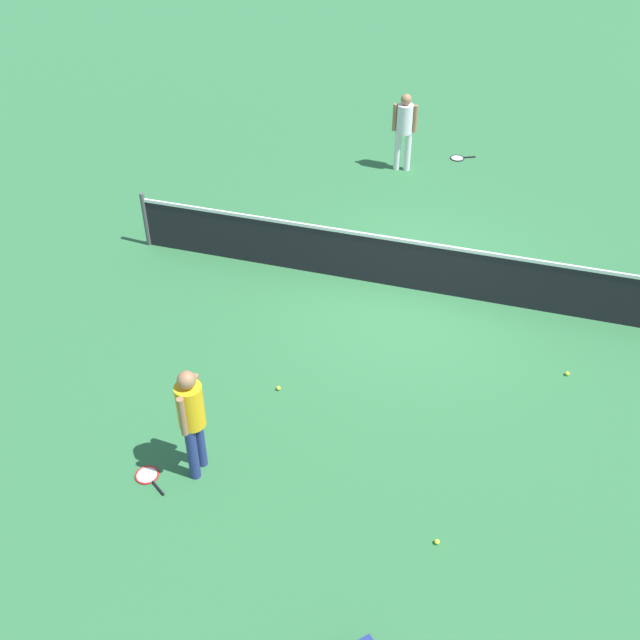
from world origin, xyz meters
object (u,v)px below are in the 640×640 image
at_px(tennis_ball_midcourt, 567,374).
at_px(tennis_racket_far_player, 458,158).
at_px(tennis_ball_near_player, 437,542).
at_px(player_near_side, 191,415).
at_px(player_far_side, 404,126).
at_px(tennis_racket_near_player, 148,476).
at_px(tennis_ball_by_net, 279,388).

bearing_deg(tennis_ball_midcourt, tennis_racket_far_player, 111.43).
bearing_deg(tennis_ball_near_player, tennis_ball_midcourt, 68.98).
xyz_separation_m(player_near_side, tennis_racket_far_player, (1.89, 10.06, -1.00)).
distance_m(player_far_side, tennis_ball_midcourt, 7.07).
relative_size(tennis_racket_near_player, tennis_racket_far_player, 0.97).
relative_size(tennis_racket_far_player, tennis_ball_midcourt, 9.10).
bearing_deg(tennis_ball_by_net, player_near_side, -106.00).
distance_m(player_far_side, tennis_racket_near_player, 9.64).
relative_size(player_near_side, tennis_racket_near_player, 2.93).
bearing_deg(tennis_racket_near_player, tennis_ball_by_net, 62.08).
height_order(tennis_racket_far_player, tennis_ball_near_player, tennis_ball_near_player).
bearing_deg(tennis_ball_midcourt, tennis_ball_by_net, -159.10).
xyz_separation_m(player_far_side, tennis_ball_midcourt, (3.78, -5.90, -0.98)).
xyz_separation_m(player_far_side, tennis_ball_near_player, (2.42, -9.43, -0.98)).
height_order(tennis_racket_near_player, tennis_ball_by_net, tennis_ball_by_net).
xyz_separation_m(tennis_racket_near_player, tennis_ball_midcourt, (5.13, 3.59, 0.02)).
xyz_separation_m(tennis_ball_near_player, tennis_ball_midcourt, (1.36, 3.53, 0.00)).
bearing_deg(tennis_racket_near_player, tennis_ball_midcourt, 35.00).
xyz_separation_m(player_near_side, tennis_racket_near_player, (-0.59, -0.31, -1.00)).
height_order(player_far_side, tennis_ball_midcourt, player_far_side).
height_order(tennis_ball_near_player, tennis_ball_by_net, same).
bearing_deg(tennis_racket_near_player, tennis_racket_far_player, 76.59).
distance_m(tennis_racket_far_player, tennis_ball_near_player, 10.39).
distance_m(player_far_side, tennis_ball_by_net, 7.51).
relative_size(player_far_side, tennis_ball_by_net, 25.76).
bearing_deg(tennis_ball_by_net, tennis_racket_far_player, 80.53).
distance_m(tennis_racket_near_player, tennis_ball_by_net, 2.32).
distance_m(tennis_racket_far_player, tennis_ball_midcourt, 7.28).
height_order(player_far_side, tennis_ball_near_player, player_far_side).
height_order(player_far_side, tennis_racket_far_player, player_far_side).
xyz_separation_m(tennis_ball_near_player, tennis_ball_by_net, (-2.69, 1.99, 0.00)).
bearing_deg(tennis_ball_near_player, tennis_racket_near_player, -179.08).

